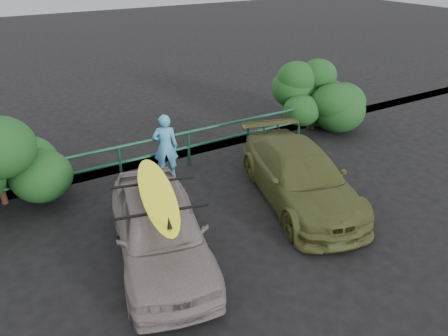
{
  "coord_description": "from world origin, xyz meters",
  "views": [
    {
      "loc": [
        -3.85,
        -5.2,
        5.6
      ],
      "look_at": [
        0.67,
        2.47,
        1.07
      ],
      "focal_mm": 35.0,
      "sensor_mm": 36.0,
      "label": 1
    }
  ],
  "objects_px": {
    "man": "(165,147)",
    "guardrail": "(156,156)",
    "surfboard": "(157,193)",
    "sedan": "(160,229)",
    "olive_vehicle": "(300,176)"
  },
  "relations": [
    {
      "from": "guardrail",
      "to": "man",
      "type": "relative_size",
      "value": 7.83
    },
    {
      "from": "man",
      "to": "surfboard",
      "type": "height_order",
      "value": "man"
    },
    {
      "from": "man",
      "to": "surfboard",
      "type": "xyz_separation_m",
      "value": [
        -1.53,
        -3.19,
        0.64
      ]
    },
    {
      "from": "guardrail",
      "to": "sedan",
      "type": "xyz_separation_m",
      "value": [
        -1.37,
        -3.55,
        0.2
      ]
    },
    {
      "from": "guardrail",
      "to": "surfboard",
      "type": "xyz_separation_m",
      "value": [
        -1.37,
        -3.55,
        1.01
      ]
    },
    {
      "from": "olive_vehicle",
      "to": "man",
      "type": "xyz_separation_m",
      "value": [
        -2.28,
        2.79,
        0.23
      ]
    },
    {
      "from": "guardrail",
      "to": "surfboard",
      "type": "distance_m",
      "value": 3.94
    },
    {
      "from": "man",
      "to": "guardrail",
      "type": "bearing_deg",
      "value": -43.86
    },
    {
      "from": "sedan",
      "to": "surfboard",
      "type": "distance_m",
      "value": 0.82
    },
    {
      "from": "sedan",
      "to": "man",
      "type": "xyz_separation_m",
      "value": [
        1.53,
        3.19,
        0.18
      ]
    },
    {
      "from": "sedan",
      "to": "olive_vehicle",
      "type": "height_order",
      "value": "sedan"
    },
    {
      "from": "surfboard",
      "to": "sedan",
      "type": "bearing_deg",
      "value": 0.0
    },
    {
      "from": "sedan",
      "to": "guardrail",
      "type": "bearing_deg",
      "value": 82.19
    },
    {
      "from": "man",
      "to": "sedan",
      "type": "bearing_deg",
      "value": 87.66
    },
    {
      "from": "sedan",
      "to": "surfboard",
      "type": "relative_size",
      "value": 1.41
    }
  ]
}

